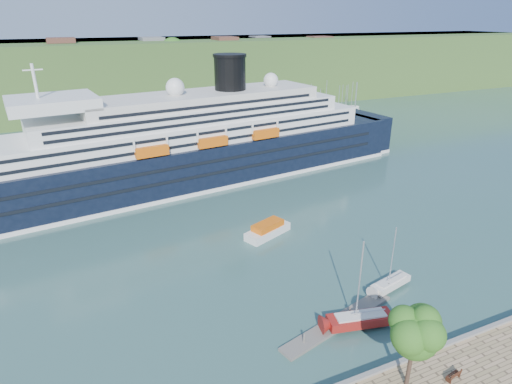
{
  "coord_description": "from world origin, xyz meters",
  "views": [
    {
      "loc": [
        -21.89,
        -23.68,
        32.17
      ],
      "look_at": [
        2.03,
        30.0,
        7.89
      ],
      "focal_mm": 30.0,
      "sensor_mm": 36.0,
      "label": 1
    }
  ],
  "objects": [
    {
      "name": "sailboat_red",
      "position": [
        4.22,
        6.6,
        5.24
      ],
      "size": [
        8.41,
        3.96,
        10.48
      ],
      "primitive_type": null,
      "rotation": [
        0.0,
        0.0,
        -0.22
      ],
      "color": "maroon",
      "rests_on": "ground"
    },
    {
      "name": "quay_coping",
      "position": [
        0.0,
        -0.2,
        1.15
      ],
      "size": [
        220.0,
        0.5,
        0.3
      ],
      "primitive_type": "cube",
      "color": "slate",
      "rests_on": "promenade"
    },
    {
      "name": "promenade_tree",
      "position": [
        2.58,
        -2.48,
        5.56
      ],
      "size": [
        5.51,
        5.51,
        9.12
      ],
      "primitive_type": null,
      "color": "#265A17",
      "rests_on": "promenade"
    },
    {
      "name": "tender_launch",
      "position": [
        4.19,
        30.32,
        1.11
      ],
      "size": [
        8.5,
        5.58,
        2.23
      ],
      "primitive_type": null,
      "rotation": [
        0.0,
        0.0,
        0.39
      ],
      "color": "#D75B0C",
      "rests_on": "ground"
    },
    {
      "name": "floating_pontoon",
      "position": [
        2.49,
        8.1,
        0.18
      ],
      "size": [
        16.38,
        6.0,
        0.36
      ],
      "primitive_type": null,
      "rotation": [
        0.0,
        0.0,
        0.25
      ],
      "color": "slate",
      "rests_on": "ground"
    },
    {
      "name": "sailboat_white_far",
      "position": [
        12.23,
        10.96,
        4.25
      ],
      "size": [
        6.82,
        3.25,
        8.5
      ],
      "primitive_type": null,
      "rotation": [
        0.0,
        0.0,
        0.22
      ],
      "color": "silver",
      "rests_on": "ground"
    },
    {
      "name": "ground",
      "position": [
        0.0,
        0.0,
        0.0
      ],
      "size": [
        400.0,
        400.0,
        0.0
      ],
      "primitive_type": "plane",
      "color": "#325A53",
      "rests_on": "ground"
    },
    {
      "name": "cruise_ship",
      "position": [
        -2.3,
        58.1,
        12.63
      ],
      "size": [
        113.69,
        30.22,
        25.27
      ],
      "primitive_type": null,
      "rotation": [
        0.0,
        0.0,
        0.12
      ],
      "color": "black",
      "rests_on": "ground"
    },
    {
      "name": "far_hillside",
      "position": [
        0.0,
        145.0,
        12.0
      ],
      "size": [
        400.0,
        50.0,
        24.0
      ],
      "primitive_type": "cube",
      "color": "#2F4F1F",
      "rests_on": "ground"
    },
    {
      "name": "park_bench",
      "position": [
        7.0,
        -3.71,
        1.54
      ],
      "size": [
        1.76,
        0.94,
        1.07
      ],
      "primitive_type": null,
      "rotation": [
        0.0,
        0.0,
        0.16
      ],
      "color": "#482314",
      "rests_on": "promenade"
    }
  ]
}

